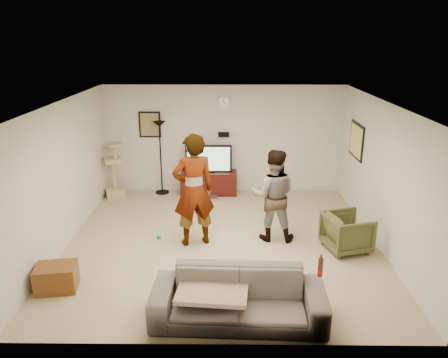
{
  "coord_description": "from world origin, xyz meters",
  "views": [
    {
      "loc": [
        0.1,
        -7.1,
        3.56
      ],
      "look_at": [
        0.03,
        0.2,
        1.13
      ],
      "focal_mm": 34.81,
      "sensor_mm": 36.0,
      "label": 1
    }
  ],
  "objects_px": {
    "tv_stand": "(209,183)",
    "person_left": "(194,190)",
    "side_table": "(56,278)",
    "cat_tree": "(113,170)",
    "person_right": "(273,195)",
    "floor_lamp": "(161,158)",
    "armchair": "(347,232)",
    "sofa": "(238,298)",
    "beer_bottle": "(320,267)",
    "tv": "(209,158)"
  },
  "relations": [
    {
      "from": "tv_stand",
      "to": "person_left",
      "type": "height_order",
      "value": "person_left"
    },
    {
      "from": "side_table",
      "to": "person_left",
      "type": "bearing_deg",
      "value": 38.38
    },
    {
      "from": "cat_tree",
      "to": "person_right",
      "type": "distance_m",
      "value": 4.02
    },
    {
      "from": "tv_stand",
      "to": "side_table",
      "type": "bearing_deg",
      "value": -116.77
    },
    {
      "from": "floor_lamp",
      "to": "person_left",
      "type": "xyz_separation_m",
      "value": [
        0.96,
        -2.6,
        0.16
      ]
    },
    {
      "from": "floor_lamp",
      "to": "person_left",
      "type": "distance_m",
      "value": 2.78
    },
    {
      "from": "person_right",
      "to": "armchair",
      "type": "distance_m",
      "value": 1.42
    },
    {
      "from": "sofa",
      "to": "person_right",
      "type": "bearing_deg",
      "value": 76.93
    },
    {
      "from": "tv_stand",
      "to": "cat_tree",
      "type": "bearing_deg",
      "value": -174.01
    },
    {
      "from": "person_left",
      "to": "beer_bottle",
      "type": "xyz_separation_m",
      "value": [
        1.76,
        -2.2,
        -0.23
      ]
    },
    {
      "from": "person_left",
      "to": "sofa",
      "type": "height_order",
      "value": "person_left"
    },
    {
      "from": "tv",
      "to": "tv_stand",
      "type": "bearing_deg",
      "value": 0.0
    },
    {
      "from": "armchair",
      "to": "tv_stand",
      "type": "bearing_deg",
      "value": 26.54
    },
    {
      "from": "person_left",
      "to": "side_table",
      "type": "height_order",
      "value": "person_left"
    },
    {
      "from": "sofa",
      "to": "beer_bottle",
      "type": "height_order",
      "value": "beer_bottle"
    },
    {
      "from": "person_left",
      "to": "person_right",
      "type": "distance_m",
      "value": 1.42
    },
    {
      "from": "tv_stand",
      "to": "beer_bottle",
      "type": "xyz_separation_m",
      "value": [
        1.62,
        -4.76,
        0.51
      ]
    },
    {
      "from": "beer_bottle",
      "to": "side_table",
      "type": "distance_m",
      "value": 3.78
    },
    {
      "from": "tv_stand",
      "to": "person_right",
      "type": "bearing_deg",
      "value": -62.0
    },
    {
      "from": "armchair",
      "to": "cat_tree",
      "type": "bearing_deg",
      "value": 45.83
    },
    {
      "from": "sofa",
      "to": "side_table",
      "type": "bearing_deg",
      "value": 167.81
    },
    {
      "from": "tv_stand",
      "to": "side_table",
      "type": "distance_m",
      "value": 4.56
    },
    {
      "from": "sofa",
      "to": "tv",
      "type": "bearing_deg",
      "value": 99.43
    },
    {
      "from": "tv_stand",
      "to": "tv",
      "type": "height_order",
      "value": "tv"
    },
    {
      "from": "beer_bottle",
      "to": "armchair",
      "type": "relative_size",
      "value": 0.35
    },
    {
      "from": "tv_stand",
      "to": "cat_tree",
      "type": "distance_m",
      "value": 2.2
    },
    {
      "from": "floor_lamp",
      "to": "cat_tree",
      "type": "xyz_separation_m",
      "value": [
        -1.05,
        -0.27,
        -0.2
      ]
    },
    {
      "from": "tv_stand",
      "to": "sofa",
      "type": "height_order",
      "value": "sofa"
    },
    {
      "from": "tv",
      "to": "sofa",
      "type": "bearing_deg",
      "value": -82.96
    },
    {
      "from": "sofa",
      "to": "beer_bottle",
      "type": "bearing_deg",
      "value": 2.39
    },
    {
      "from": "beer_bottle",
      "to": "armchair",
      "type": "height_order",
      "value": "beer_bottle"
    },
    {
      "from": "tv",
      "to": "sofa",
      "type": "height_order",
      "value": "tv"
    },
    {
      "from": "person_left",
      "to": "sofa",
      "type": "bearing_deg",
      "value": 90.7
    },
    {
      "from": "cat_tree",
      "to": "person_right",
      "type": "bearing_deg",
      "value": -32.0
    },
    {
      "from": "person_left",
      "to": "sofa",
      "type": "relative_size",
      "value": 0.9
    },
    {
      "from": "tv_stand",
      "to": "person_left",
      "type": "bearing_deg",
      "value": -93.25
    },
    {
      "from": "sofa",
      "to": "cat_tree",
      "type": "bearing_deg",
      "value": 123.57
    },
    {
      "from": "cat_tree",
      "to": "side_table",
      "type": "xyz_separation_m",
      "value": [
        0.1,
        -3.85,
        -0.46
      ]
    },
    {
      "from": "cat_tree",
      "to": "armchair",
      "type": "xyz_separation_m",
      "value": [
        4.65,
        -2.56,
        -0.32
      ]
    },
    {
      "from": "tv",
      "to": "person_left",
      "type": "distance_m",
      "value": 2.57
    },
    {
      "from": "person_right",
      "to": "beer_bottle",
      "type": "xyz_separation_m",
      "value": [
        0.36,
        -2.4,
        -0.06
      ]
    },
    {
      "from": "sofa",
      "to": "beer_bottle",
      "type": "distance_m",
      "value": 1.12
    },
    {
      "from": "tv",
      "to": "person_right",
      "type": "relative_size",
      "value": 0.63
    },
    {
      "from": "tv",
      "to": "beer_bottle",
      "type": "relative_size",
      "value": 4.26
    },
    {
      "from": "side_table",
      "to": "floor_lamp",
      "type": "bearing_deg",
      "value": 77.08
    },
    {
      "from": "tv_stand",
      "to": "person_right",
      "type": "relative_size",
      "value": 0.77
    },
    {
      "from": "tv",
      "to": "beer_bottle",
      "type": "bearing_deg",
      "value": -71.24
    },
    {
      "from": "beer_bottle",
      "to": "side_table",
      "type": "relative_size",
      "value": 0.44
    },
    {
      "from": "cat_tree",
      "to": "person_left",
      "type": "distance_m",
      "value": 3.1
    },
    {
      "from": "person_right",
      "to": "side_table",
      "type": "bearing_deg",
      "value": 32.5
    }
  ]
}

